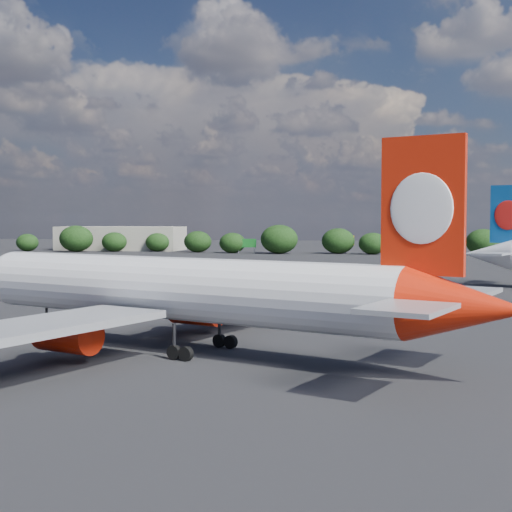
# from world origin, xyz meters

# --- Properties ---
(ground) EXTENTS (500.00, 500.00, 0.00)m
(ground) POSITION_xyz_m (0.00, 60.00, 0.00)
(ground) COLOR black
(ground) RESTS_ON ground
(qantas_airliner) EXTENTS (47.56, 45.74, 16.05)m
(qantas_airliner) POSITION_xyz_m (10.23, 16.28, 4.89)
(qantas_airliner) COLOR white
(qantas_airliner) RESTS_ON ground
(terminal_building) EXTENTS (42.00, 16.00, 8.00)m
(terminal_building) POSITION_xyz_m (-65.00, 192.00, 4.00)
(terminal_building) COLOR gray
(terminal_building) RESTS_ON ground
(highway_sign) EXTENTS (6.00, 0.30, 4.50)m
(highway_sign) POSITION_xyz_m (-18.00, 176.00, 3.13)
(highway_sign) COLOR #15691F
(highway_sign) RESTS_ON ground
(billboard_yellow) EXTENTS (5.00, 0.30, 5.50)m
(billboard_yellow) POSITION_xyz_m (12.00, 182.00, 3.87)
(billboard_yellow) COLOR yellow
(billboard_yellow) RESTS_ON ground
(horizon_treeline) EXTENTS (203.34, 15.06, 8.84)m
(horizon_treeline) POSITION_xyz_m (8.92, 179.01, 3.69)
(horizon_treeline) COLOR black
(horizon_treeline) RESTS_ON ground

